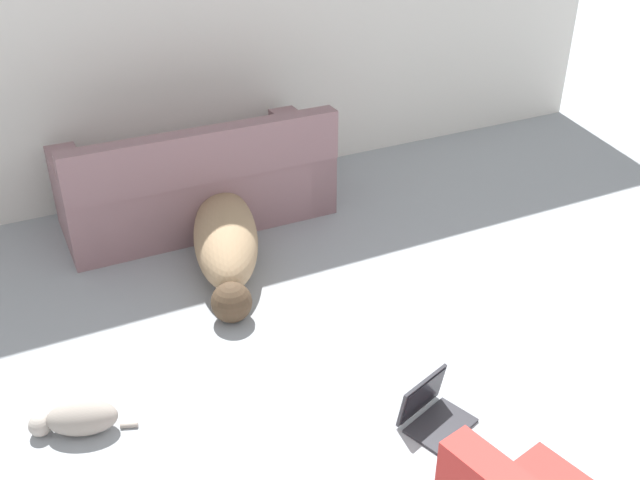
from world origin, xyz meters
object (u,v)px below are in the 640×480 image
object	(u,v)px
couch	(197,185)
laptop_open	(430,408)
dog	(226,240)
cat	(77,419)

from	to	relation	value
couch	laptop_open	size ratio (longest dim) A/B	4.92
couch	dog	world-z (taller)	couch
dog	couch	bearing A→B (deg)	-165.91
dog	cat	world-z (taller)	dog
dog	laptop_open	distance (m)	1.79
dog	laptop_open	bearing A→B (deg)	29.65
couch	laptop_open	bearing A→B (deg)	98.29
dog	cat	bearing A→B (deg)	-29.05
dog	laptop_open	xyz separation A→B (m)	(0.38, -1.75, -0.11)
cat	couch	bearing A→B (deg)	-102.94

